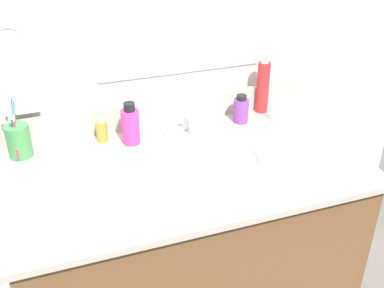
% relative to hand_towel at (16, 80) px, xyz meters
% --- Properties ---
extents(vanity_cabinet, '(1.06, 0.57, 0.77)m').
position_rel_hand_towel_xyz_m(vanity_cabinet, '(0.45, -0.32, -0.63)').
color(vanity_cabinet, brown).
rests_on(vanity_cabinet, ground_plane).
extents(countertop, '(1.11, 0.62, 0.02)m').
position_rel_hand_towel_xyz_m(countertop, '(0.45, -0.32, -0.23)').
color(countertop, '#B2A899').
rests_on(countertop, vanity_cabinet).
extents(backsplash, '(1.11, 0.02, 0.09)m').
position_rel_hand_towel_xyz_m(backsplash, '(0.45, -0.02, -0.18)').
color(backsplash, '#B2A899').
rests_on(backsplash, countertop).
extents(back_wall, '(2.21, 0.04, 1.30)m').
position_rel_hand_towel_xyz_m(back_wall, '(0.45, 0.04, -0.37)').
color(back_wall, silver).
rests_on(back_wall, ground_plane).
extents(towel_ring, '(0.10, 0.01, 0.10)m').
position_rel_hand_towel_xyz_m(towel_ring, '(0.00, 0.02, 0.12)').
color(towel_ring, silver).
extents(hand_towel, '(0.11, 0.04, 0.22)m').
position_rel_hand_towel_xyz_m(hand_towel, '(0.00, 0.00, 0.00)').
color(hand_towel, silver).
extents(sink_basin, '(0.37, 0.37, 0.11)m').
position_rel_hand_towel_xyz_m(sink_basin, '(0.53, -0.32, -0.25)').
color(sink_basin, white).
rests_on(sink_basin, countertop).
extents(faucet, '(0.16, 0.10, 0.08)m').
position_rel_hand_towel_xyz_m(faucet, '(0.53, -0.12, -0.19)').
color(faucet, silver).
rests_on(faucet, countertop).
extents(bottle_cream_purple, '(0.05, 0.05, 0.10)m').
position_rel_hand_towel_xyz_m(bottle_cream_purple, '(0.74, -0.10, -0.17)').
color(bottle_cream_purple, '#7A3899').
rests_on(bottle_cream_purple, countertop).
extents(bottle_oil_amber, '(0.04, 0.04, 0.09)m').
position_rel_hand_towel_xyz_m(bottle_oil_amber, '(0.24, -0.08, -0.18)').
color(bottle_oil_amber, gold).
rests_on(bottle_oil_amber, countertop).
extents(bottle_spray_red, '(0.05, 0.05, 0.23)m').
position_rel_hand_towel_xyz_m(bottle_spray_red, '(0.85, -0.05, -0.12)').
color(bottle_spray_red, red).
rests_on(bottle_spray_red, countertop).
extents(bottle_soap_pink, '(0.06, 0.06, 0.15)m').
position_rel_hand_towel_xyz_m(bottle_soap_pink, '(0.33, -0.12, -0.16)').
color(bottle_soap_pink, '#D8338C').
rests_on(bottle_soap_pink, countertop).
extents(cup_green, '(0.08, 0.09, 0.19)m').
position_rel_hand_towel_xyz_m(cup_green, '(-0.03, -0.09, -0.16)').
color(cup_green, '#3F8C47').
rests_on(cup_green, countertop).
extents(soap_bar, '(0.06, 0.04, 0.02)m').
position_rel_hand_towel_xyz_m(soap_bar, '(0.88, -0.12, -0.21)').
color(soap_bar, white).
rests_on(soap_bar, countertop).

